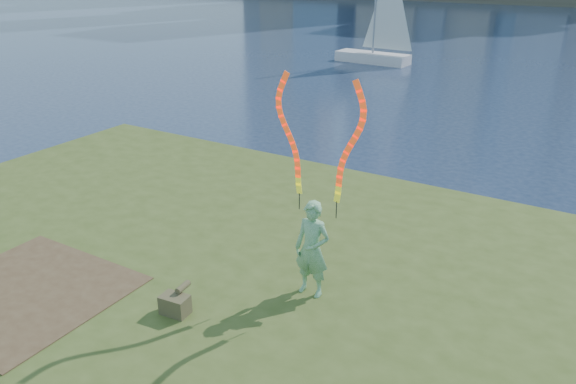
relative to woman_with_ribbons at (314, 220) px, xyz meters
The scene contains 6 objects.
ground 3.09m from the woman_with_ribbons, 164.28° to the left, with size 320.00×320.00×0.00m, color #1B2843.
grassy_knoll 3.27m from the woman_with_ribbons, 140.67° to the right, with size 20.00×18.00×0.80m.
dirt_patch 5.21m from the woman_with_ribbons, 148.62° to the right, with size 3.20×3.00×0.02m, color #47331E.
woman_with_ribbons is the anchor object (origin of this frame).
canvas_bag 2.65m from the woman_with_ribbons, 133.61° to the right, with size 0.49×0.55×0.44m.
sailboat 27.47m from the woman_with_ribbons, 110.57° to the left, with size 4.92×1.79×7.41m.
Camera 1 is at (6.04, -7.94, 6.23)m, focal length 35.00 mm.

